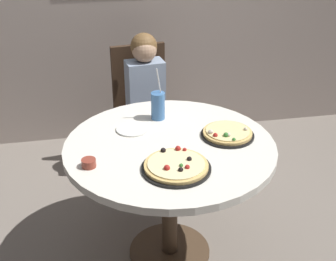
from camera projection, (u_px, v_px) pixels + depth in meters
ground_plane at (170, 252)px, 2.67m from camera, size 8.00×8.00×0.00m
dining_table at (170, 161)px, 2.37m from camera, size 1.11×1.11×0.75m
chair_wooden at (142, 103)px, 3.31m from camera, size 0.45×0.45×0.95m
diner_child at (149, 119)px, 3.18m from camera, size 0.30×0.42×1.08m
pizza_veggie at (176, 166)px, 2.09m from camera, size 0.33×0.33×0.05m
pizza_cheese at (227, 133)px, 2.38m from camera, size 0.29×0.29×0.05m
soda_cup at (158, 106)px, 2.54m from camera, size 0.08×0.08×0.31m
sauce_bowl at (89, 163)px, 2.11m from camera, size 0.07×0.07×0.04m
plate_small at (132, 129)px, 2.45m from camera, size 0.18×0.18×0.01m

